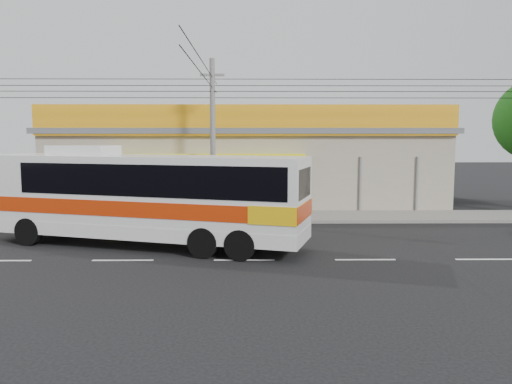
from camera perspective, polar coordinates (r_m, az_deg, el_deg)
ground at (r=19.01m, az=-1.25°, el=-5.95°), size 120.00×120.00×0.00m
sidewalk at (r=24.90m, az=-1.10°, el=-2.83°), size 30.00×3.20×0.15m
lane_markings at (r=16.58m, az=-1.34°, el=-7.79°), size 50.00×0.12×0.01m
storefront_building at (r=30.17m, az=-1.03°, el=3.03°), size 22.60×9.20×5.70m
coach_bus at (r=18.72m, az=-12.20°, el=-0.11°), size 12.29×5.97×3.72m
motorbike_red at (r=26.91m, az=-26.16°, el=-1.61°), size 1.89×0.88×0.95m
utility_pole at (r=24.15m, az=-5.01°, el=11.82°), size 34.00×14.00×7.71m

